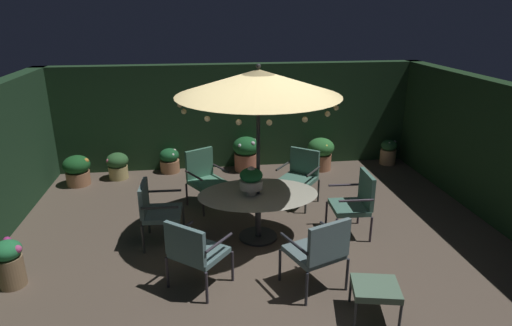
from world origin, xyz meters
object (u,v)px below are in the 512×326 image
(potted_plant_back_right, at_px, (118,165))
(potted_plant_right_near, at_px, (246,153))
(patio_chair_north, at_px, (194,249))
(ottoman_footrest, at_px, (376,289))
(centerpiece_planter, at_px, (251,179))
(patio_chair_south, at_px, (205,175))
(patio_chair_southwest, at_px, (156,208))
(patio_dining_table, at_px, (258,201))
(patio_chair_southeast, at_px, (300,173))
(potted_plant_left_far, at_px, (321,152))
(potted_plant_right_far, at_px, (170,160))
(potted_plant_front_corner, at_px, (388,152))
(patio_chair_northeast, at_px, (319,249))
(potted_plant_left_near, at_px, (77,169))
(potted_plant_back_center, at_px, (9,262))
(patio_chair_east, at_px, (356,200))
(patio_umbrella, at_px, (258,83))

(potted_plant_back_right, xyz_separation_m, potted_plant_right_near, (2.69, 0.14, 0.10))
(patio_chair_north, height_order, ottoman_footrest, patio_chair_north)
(centerpiece_planter, xyz_separation_m, patio_chair_south, (-0.66, 1.36, -0.43))
(patio_chair_southwest, bearing_deg, patio_dining_table, -2.18)
(patio_chair_southeast, relative_size, potted_plant_left_far, 1.38)
(potted_plant_right_far, xyz_separation_m, potted_plant_front_corner, (4.88, -0.15, 0.02))
(patio_chair_northeast, bearing_deg, potted_plant_front_corner, 56.96)
(patio_chair_southwest, height_order, potted_plant_left_near, patio_chair_southwest)
(patio_chair_north, bearing_deg, patio_dining_table, 50.87)
(potted_plant_left_far, relative_size, potted_plant_right_near, 0.95)
(potted_plant_left_far, relative_size, potted_plant_right_far, 1.35)
(patio_dining_table, distance_m, potted_plant_back_center, 3.37)
(potted_plant_back_right, bearing_deg, potted_plant_left_near, -161.91)
(patio_chair_north, xyz_separation_m, patio_chair_east, (2.47, 1.11, 0.01))
(patio_chair_south, distance_m, potted_plant_back_center, 3.28)
(centerpiece_planter, distance_m, patio_chair_north, 1.48)
(potted_plant_back_right, xyz_separation_m, potted_plant_front_corner, (5.92, 0.10, -0.01))
(patio_chair_northeast, height_order, potted_plant_back_center, patio_chair_northeast)
(centerpiece_planter, bearing_deg, potted_plant_right_far, 113.76)
(patio_umbrella, bearing_deg, centerpiece_planter, -157.32)
(potted_plant_left_far, xyz_separation_m, potted_plant_back_right, (-4.31, 0.03, -0.09))
(patio_chair_south, height_order, potted_plant_left_far, patio_chair_south)
(potted_plant_back_center, bearing_deg, patio_dining_table, 13.86)
(centerpiece_planter, height_order, patio_chair_north, centerpiece_planter)
(potted_plant_back_right, distance_m, potted_plant_right_far, 1.07)
(patio_umbrella, xyz_separation_m, potted_plant_right_near, (0.16, 2.99, -1.99))
(potted_plant_right_far, height_order, potted_plant_front_corner, potted_plant_front_corner)
(patio_chair_southwest, height_order, potted_plant_left_far, patio_chair_southwest)
(patio_chair_north, distance_m, patio_chair_southwest, 1.35)
(patio_chair_southwest, relative_size, potted_plant_left_near, 1.59)
(centerpiece_planter, distance_m, ottoman_footrest, 2.34)
(potted_plant_right_near, bearing_deg, potted_plant_left_far, -6.04)
(potted_plant_right_near, bearing_deg, patio_umbrella, -93.10)
(patio_chair_southwest, relative_size, ottoman_footrest, 1.58)
(patio_umbrella, relative_size, patio_chair_north, 2.82)
(patio_dining_table, height_order, potted_plant_back_center, patio_dining_table)
(patio_chair_north, bearing_deg, patio_chair_south, 85.73)
(ottoman_footrest, xyz_separation_m, potted_plant_left_far, (0.71, 4.78, 0.04))
(patio_umbrella, bearing_deg, potted_plant_right_far, 115.66)
(patio_chair_northeast, height_order, potted_plant_back_right, patio_chair_northeast)
(centerpiece_planter, relative_size, patio_chair_east, 0.44)
(patio_chair_northeast, xyz_separation_m, potted_plant_right_near, (-0.40, 4.40, -0.19))
(patio_umbrella, relative_size, centerpiece_planter, 5.94)
(patio_dining_table, xyz_separation_m, patio_umbrella, (0.00, 0.00, 1.77))
(patio_chair_east, bearing_deg, potted_plant_back_center, -171.19)
(centerpiece_planter, height_order, potted_plant_left_far, centerpiece_planter)
(patio_dining_table, distance_m, patio_chair_northeast, 1.52)
(patio_chair_southeast, relative_size, patio_chair_southwest, 1.01)
(potted_plant_left_far, xyz_separation_m, potted_plant_front_corner, (1.61, 0.12, -0.10))
(patio_chair_east, height_order, patio_chair_southeast, patio_chair_east)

